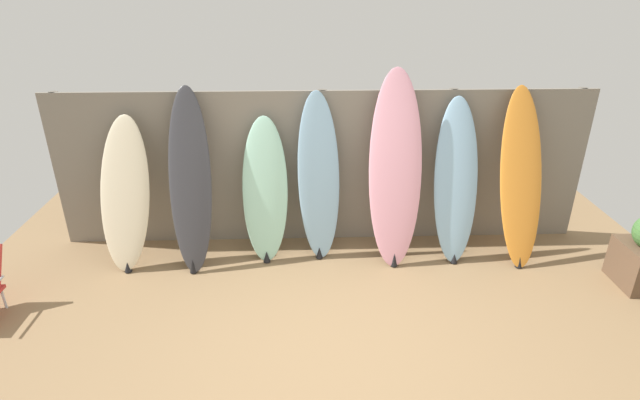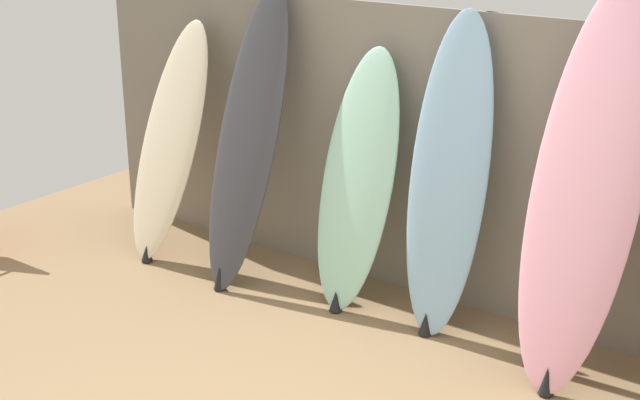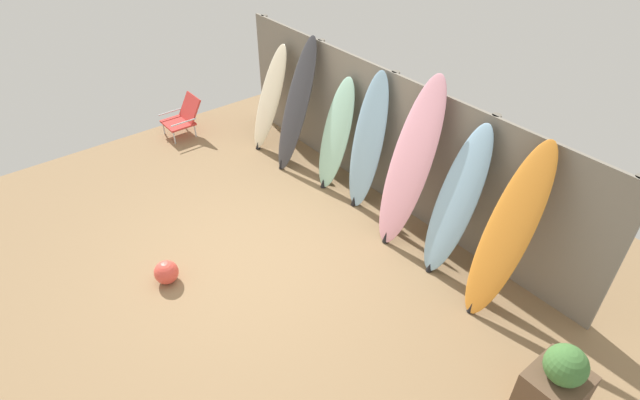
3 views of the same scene
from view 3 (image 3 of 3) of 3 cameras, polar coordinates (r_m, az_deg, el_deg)
ground at (r=6.13m, az=-6.44°, el=-6.11°), size 7.68×7.68×0.00m
fence_back at (r=6.63m, az=7.77°, el=7.06°), size 6.08×0.11×1.80m
surfboard_cream_0 at (r=7.89m, az=-5.78°, el=11.47°), size 0.61×0.72×1.61m
surfboard_charcoal_1 at (r=7.30m, az=-2.72°, el=10.66°), size 0.49×0.77×1.90m
surfboard_seafoam_2 at (r=6.88m, az=1.81°, el=7.43°), size 0.50×0.53×1.57m
surfboard_skyblue_3 at (r=6.46m, az=5.46°, el=6.47°), size 0.51×0.51×1.84m
surfboard_pink_4 at (r=5.86m, az=10.23°, el=3.94°), size 0.60×0.70×2.08m
surfboard_skyblue_5 at (r=5.63m, az=15.28°, el=-0.26°), size 0.50×0.66×1.77m
surfboard_orange_6 at (r=5.28m, az=20.63°, el=-3.62°), size 0.47×0.77×1.88m
beach_chair at (r=8.67m, az=-15.35°, el=9.22°), size 0.50×0.59×0.62m
planter_box at (r=4.97m, az=25.44°, el=-18.45°), size 0.45×0.52×0.78m
beach_ball at (r=5.93m, az=-17.15°, el=-7.89°), size 0.27×0.27×0.27m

